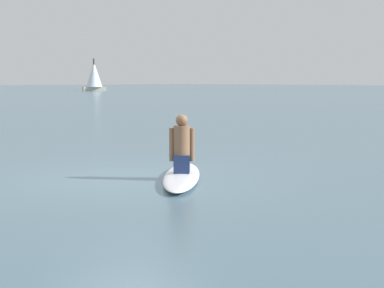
% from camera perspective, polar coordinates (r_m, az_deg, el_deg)
% --- Properties ---
extents(ground_plane, '(400.00, 400.00, 0.00)m').
position_cam_1_polar(ground_plane, '(10.89, -6.18, -3.26)').
color(ground_plane, slate).
extents(surfboard, '(2.66, 2.82, 0.13)m').
position_cam_1_polar(surfboard, '(10.69, -0.96, -3.05)').
color(surfboard, white).
rests_on(surfboard, ground).
extents(person_paddler, '(0.43, 0.44, 1.03)m').
position_cam_1_polar(person_paddler, '(10.62, -0.97, -0.21)').
color(person_paddler, navy).
rests_on(person_paddler, surfboard).
extents(sailboat_center_horizon, '(3.54, 3.94, 5.39)m').
position_cam_1_polar(sailboat_center_horizon, '(102.45, -9.25, 6.39)').
color(sailboat_center_horizon, '#B2A893').
rests_on(sailboat_center_horizon, ground).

